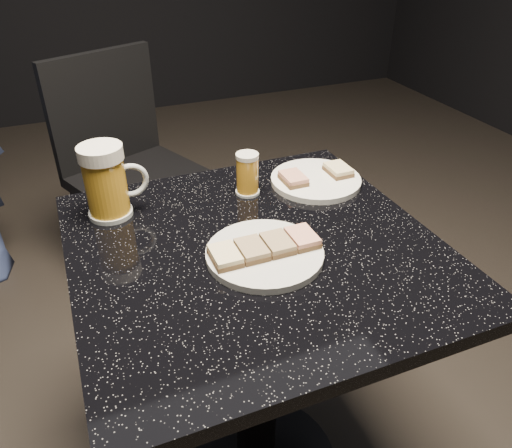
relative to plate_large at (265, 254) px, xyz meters
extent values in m
cylinder|color=silver|center=(0.00, 0.00, 0.00)|extent=(0.22, 0.22, 0.01)
cylinder|color=white|center=(0.23, 0.23, 0.00)|extent=(0.21, 0.21, 0.01)
cylinder|color=black|center=(0.00, 0.04, -0.38)|extent=(0.10, 0.10, 0.69)
cube|color=black|center=(0.00, 0.04, -0.02)|extent=(0.70, 0.70, 0.03)
cylinder|color=silver|center=(-0.24, 0.27, 0.00)|extent=(0.09, 0.09, 0.01)
cylinder|color=gold|center=(-0.24, 0.27, 0.06)|extent=(0.08, 0.08, 0.12)
cylinder|color=white|center=(-0.24, 0.27, 0.14)|extent=(0.09, 0.09, 0.03)
torus|color=silver|center=(-0.19, 0.26, 0.07)|extent=(0.08, 0.01, 0.08)
cylinder|color=silver|center=(0.06, 0.24, 0.00)|extent=(0.06, 0.06, 0.01)
cylinder|color=gold|center=(0.06, 0.24, 0.04)|extent=(0.05, 0.05, 0.08)
cylinder|color=silver|center=(0.06, 0.24, 0.09)|extent=(0.05, 0.05, 0.01)
cube|color=black|center=(-0.07, 0.98, -0.31)|extent=(0.56, 0.56, 0.04)
cylinder|color=black|center=(-0.17, 0.74, -0.54)|extent=(0.03, 0.03, 0.43)
cylinder|color=black|center=(0.16, 0.88, -0.54)|extent=(0.03, 0.03, 0.43)
cylinder|color=black|center=(-0.31, 1.08, -0.54)|extent=(0.03, 0.03, 0.43)
cylinder|color=black|center=(0.02, 1.22, -0.54)|extent=(0.03, 0.03, 0.43)
cube|color=black|center=(-0.15, 1.16, -0.09)|extent=(0.41, 0.20, 0.43)
cube|color=#4C3521|center=(-0.08, 0.00, 0.01)|extent=(0.05, 0.07, 0.01)
cube|color=beige|center=(-0.08, 0.00, 0.02)|extent=(0.05, 0.07, 0.01)
cube|color=#4C3521|center=(-0.03, 0.00, 0.01)|extent=(0.05, 0.07, 0.01)
cube|color=#8C7251|center=(-0.03, 0.00, 0.02)|extent=(0.05, 0.07, 0.01)
cube|color=#4C3521|center=(0.03, 0.00, 0.01)|extent=(0.05, 0.07, 0.01)
cube|color=#8C7251|center=(0.03, 0.00, 0.02)|extent=(0.05, 0.07, 0.01)
cube|color=#4C3521|center=(0.08, 0.00, 0.01)|extent=(0.05, 0.07, 0.01)
cube|color=tan|center=(0.08, 0.00, 0.02)|extent=(0.05, 0.07, 0.01)
cube|color=#4C3521|center=(0.17, 0.23, 0.01)|extent=(0.05, 0.07, 0.01)
cube|color=tan|center=(0.17, 0.23, 0.02)|extent=(0.05, 0.07, 0.01)
cube|color=#4C3521|center=(0.29, 0.23, 0.01)|extent=(0.05, 0.07, 0.01)
cube|color=beige|center=(0.29, 0.23, 0.02)|extent=(0.05, 0.07, 0.01)
camera|label=1|loc=(-0.30, -0.70, 0.55)|focal=35.00mm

